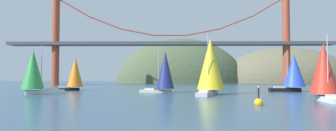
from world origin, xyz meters
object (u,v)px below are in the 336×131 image
(sailboat_navy_sail, at_px, (164,71))
(sailboat_blue_spinnaker, at_px, (293,71))
(sailboat_scarlet_sail, at_px, (324,71))
(channel_buoy, at_px, (259,102))
(sailboat_orange_sail, at_px, (75,73))
(sailboat_green_sail, at_px, (34,71))
(sailboat_yellow_sail, at_px, (210,65))

(sailboat_navy_sail, xyz_separation_m, sailboat_blue_spinnaker, (29.64, 5.05, 0.01))
(sailboat_scarlet_sail, xyz_separation_m, channel_buoy, (-11.57, -6.48, -4.05))
(sailboat_blue_spinnaker, bearing_deg, sailboat_orange_sail, 175.25)
(sailboat_scarlet_sail, relative_size, sailboat_orange_sail, 1.08)
(sailboat_green_sail, bearing_deg, sailboat_blue_spinnaker, 11.82)
(sailboat_navy_sail, bearing_deg, sailboat_scarlet_sail, -38.93)
(sailboat_scarlet_sail, bearing_deg, sailboat_navy_sail, 141.07)
(sailboat_navy_sail, distance_m, sailboat_green_sail, 25.97)
(sailboat_navy_sail, relative_size, sailboat_blue_spinnaker, 0.97)
(sailboat_blue_spinnaker, bearing_deg, sailboat_green_sail, -168.18)
(sailboat_navy_sail, height_order, sailboat_green_sail, sailboat_green_sail)
(sailboat_green_sail, distance_m, sailboat_blue_spinnaker, 55.99)
(sailboat_green_sail, relative_size, channel_buoy, 3.65)
(channel_buoy, bearing_deg, sailboat_orange_sail, 134.78)
(channel_buoy, bearing_deg, sailboat_navy_sail, 115.63)
(sailboat_scarlet_sail, height_order, sailboat_orange_sail, sailboat_scarlet_sail)
(sailboat_green_sail, bearing_deg, sailboat_yellow_sail, 0.69)
(sailboat_yellow_sail, distance_m, sailboat_orange_sail, 35.16)
(sailboat_scarlet_sail, relative_size, sailboat_blue_spinnaker, 0.99)
(sailboat_orange_sail, height_order, sailboat_green_sail, sailboat_green_sail)
(sailboat_scarlet_sail, relative_size, channel_buoy, 3.62)
(sailboat_scarlet_sail, bearing_deg, sailboat_green_sail, 165.24)
(sailboat_green_sail, distance_m, channel_buoy, 42.49)
(sailboat_blue_spinnaker, xyz_separation_m, channel_buoy, (-17.24, -30.89, -4.27))
(sailboat_scarlet_sail, bearing_deg, channel_buoy, -150.75)
(sailboat_yellow_sail, distance_m, channel_buoy, 20.82)
(sailboat_navy_sail, bearing_deg, sailboat_green_sail, -165.70)
(sailboat_yellow_sail, distance_m, sailboat_blue_spinnaker, 23.42)
(sailboat_yellow_sail, height_order, sailboat_orange_sail, sailboat_yellow_sail)
(sailboat_navy_sail, relative_size, sailboat_green_sail, 0.98)
(sailboat_yellow_sail, relative_size, sailboat_orange_sail, 1.29)
(sailboat_yellow_sail, relative_size, sailboat_blue_spinnaker, 1.19)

